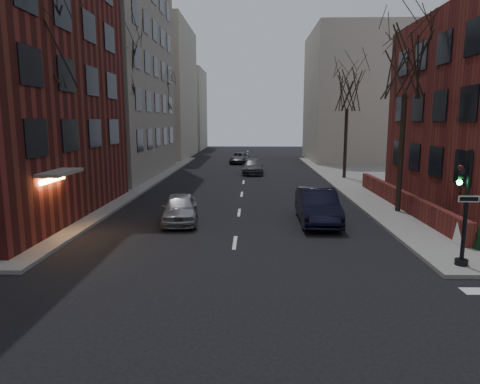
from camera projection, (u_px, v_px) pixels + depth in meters
name	position (u px, v px, depth m)	size (l,w,h in m)	color
building_left_tan	(53.00, 19.00, 37.90)	(18.00, 18.00, 28.00)	gray
low_wall_right	(401.00, 199.00, 24.59)	(0.35, 16.00, 1.00)	maroon
building_distant_la	(139.00, 92.00, 59.38)	(14.00, 16.00, 18.00)	#B4AA98
building_distant_ra	(366.00, 97.00, 53.77)	(14.00, 14.00, 16.00)	#B4AA98
building_distant_lb	(176.00, 110.00, 76.41)	(10.00, 12.00, 14.00)	#B4AA98
traffic_signal	(464.00, 215.00, 14.55)	(0.76, 0.44, 4.00)	black
tree_left_a	(37.00, 43.00, 18.87)	(4.18, 4.18, 10.26)	#2D231C
tree_left_b	(120.00, 67.00, 30.63)	(4.40, 4.40, 10.80)	#2D231C
tree_left_c	(161.00, 92.00, 44.58)	(3.96, 3.96, 9.72)	#2D231C
tree_right_a	(407.00, 64.00, 22.39)	(3.96, 3.96, 9.72)	#2D231C
tree_right_b	(348.00, 91.00, 36.27)	(3.74, 3.74, 9.18)	#2D231C
streetlamp_near	(114.00, 134.00, 27.44)	(0.36, 0.36, 6.28)	black
streetlamp_far	(172.00, 128.00, 47.16)	(0.36, 0.36, 6.28)	black
parked_sedan	(317.00, 206.00, 21.43)	(1.82, 5.22, 1.72)	black
car_lane_silver	(180.00, 208.00, 21.54)	(1.71, 4.25, 1.45)	#95959A
car_lane_gray	(253.00, 167.00, 41.25)	(1.96, 4.83, 1.40)	#3D3D41
car_lane_far	(240.00, 158.00, 51.36)	(2.16, 4.69, 1.30)	#444349
sandwich_board	(466.00, 232.00, 17.22)	(0.44, 0.62, 0.99)	silver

